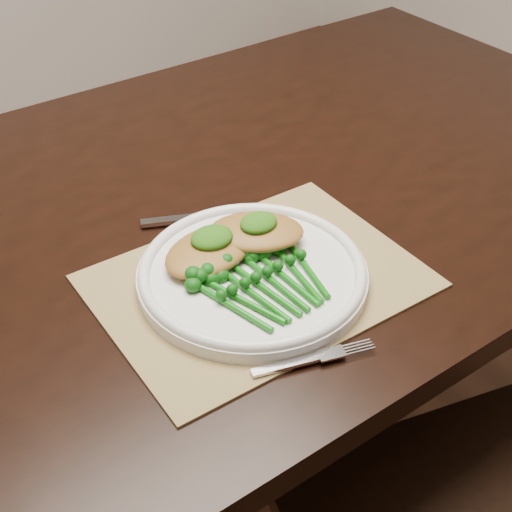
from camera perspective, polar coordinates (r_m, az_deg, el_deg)
floor at (r=1.59m, az=-3.16°, el=-19.40°), size 4.00×4.00×0.00m
dining_table at (r=1.33m, az=-2.51°, el=-8.61°), size 1.62×0.93×0.75m
placemat at (r=0.92m, az=0.14°, el=-2.01°), size 0.41×0.31×0.00m
dinner_plate at (r=0.91m, az=-0.29°, el=-1.35°), size 0.29×0.29×0.03m
knife at (r=1.02m, az=-4.89°, el=3.11°), size 0.18×0.10×0.01m
fork at (r=0.82m, az=5.26°, el=-7.99°), size 0.14×0.06×0.00m
chicken_fillet_left at (r=0.92m, az=-3.79°, el=0.42°), size 0.15×0.11×0.03m
chicken_fillet_right at (r=0.94m, az=-0.01°, el=1.96°), size 0.15×0.14×0.03m
pesto_dollop_left at (r=0.91m, az=-3.56°, el=1.48°), size 0.06×0.05×0.02m
pesto_dollop_right at (r=0.93m, az=0.21°, el=2.68°), size 0.05×0.04×0.02m
broccolini_bundle at (r=0.87m, az=1.22°, el=-2.47°), size 0.14×0.16×0.04m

